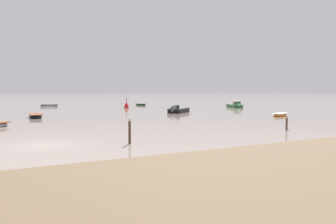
{
  "coord_description": "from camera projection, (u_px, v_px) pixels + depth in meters",
  "views": [
    {
      "loc": [
        -3.3,
        -23.59,
        3.69
      ],
      "look_at": [
        20.35,
        20.03,
        0.45
      ],
      "focal_mm": 36.19,
      "sensor_mm": 36.0,
      "label": 1
    }
  ],
  "objects": [
    {
      "name": "ground_plane",
      "position": [
        43.0,
        145.0,
        22.51
      ],
      "size": [
        800.0,
        800.0,
        0.0
      ],
      "primitive_type": "plane",
      "color": "gray"
    },
    {
      "name": "rowboat_moored_0",
      "position": [
        141.0,
        105.0,
        80.71
      ],
      "size": [
        2.01,
        3.75,
        0.56
      ],
      "rotation": [
        0.0,
        0.0,
        4.94
      ],
      "color": "#23602D",
      "rests_on": "ground"
    },
    {
      "name": "rowboat_moored_1",
      "position": [
        280.0,
        115.0,
        47.62
      ],
      "size": [
        3.97,
        2.68,
        0.6
      ],
      "rotation": [
        0.0,
        0.0,
        0.41
      ],
      "color": "orange",
      "rests_on": "ground"
    },
    {
      "name": "rowboat_moored_2",
      "position": [
        36.0,
        116.0,
        45.05
      ],
      "size": [
        1.77,
        4.61,
        0.72
      ],
      "rotation": [
        0.0,
        0.0,
        4.66
      ],
      "color": "black",
      "rests_on": "ground"
    },
    {
      "name": "motorboat_moored_0",
      "position": [
        177.0,
        111.0,
        54.67
      ],
      "size": [
        5.68,
        5.07,
        1.95
      ],
      "rotation": [
        0.0,
        0.0,
        3.81
      ],
      "color": "black",
      "rests_on": "ground"
    },
    {
      "name": "motorboat_moored_1",
      "position": [
        236.0,
        106.0,
        71.27
      ],
      "size": [
        3.54,
        5.82,
        2.09
      ],
      "rotation": [
        0.0,
        0.0,
        4.39
      ],
      "color": "#23602D",
      "rests_on": "ground"
    },
    {
      "name": "rowboat_moored_5",
      "position": [
        49.0,
        106.0,
        75.0
      ],
      "size": [
        4.23,
        2.54,
        0.63
      ],
      "rotation": [
        0.0,
        0.0,
        2.83
      ],
      "color": "white",
      "rests_on": "ground"
    },
    {
      "name": "channel_buoy",
      "position": [
        126.0,
        106.0,
        69.87
      ],
      "size": [
        0.9,
        0.9,
        2.3
      ],
      "color": "red",
      "rests_on": "ground"
    },
    {
      "name": "mooring_post_near",
      "position": [
        130.0,
        132.0,
        23.23
      ],
      "size": [
        0.22,
        0.22,
        1.85
      ],
      "color": "#433323",
      "rests_on": "ground"
    },
    {
      "name": "mooring_post_left",
      "position": [
        287.0,
        123.0,
        31.5
      ],
      "size": [
        0.22,
        0.22,
        1.35
      ],
      "color": "#483323",
      "rests_on": "ground"
    }
  ]
}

